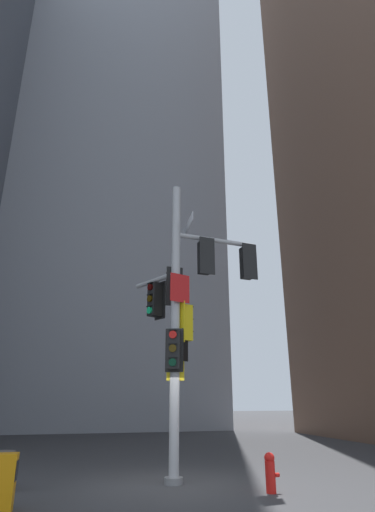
# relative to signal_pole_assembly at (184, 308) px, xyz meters

# --- Properties ---
(ground) EXTENTS (120.00, 120.00, 0.00)m
(ground) POSITION_rel_signal_pole_assembly_xyz_m (-0.30, -0.16, -4.40)
(ground) COLOR #38383A
(building_mid_block) EXTENTS (16.56, 16.56, 53.60)m
(building_mid_block) POSITION_rel_signal_pole_assembly_xyz_m (-0.99, 24.52, 22.39)
(building_mid_block) COLOR #9399A3
(building_mid_block) RESTS_ON ground
(signal_pole_assembly) EXTENTS (3.54, 2.48, 8.12)m
(signal_pole_assembly) POSITION_rel_signal_pole_assembly_xyz_m (0.00, 0.00, 0.00)
(signal_pole_assembly) COLOR #B2B2B5
(signal_pole_assembly) RESTS_ON ground
(fire_hydrant) EXTENTS (0.33, 0.23, 0.82)m
(fire_hydrant) POSITION_rel_signal_pole_assembly_xyz_m (1.60, -1.65, -3.97)
(fire_hydrant) COLOR red
(fire_hydrant) RESTS_ON ground
(newspaper_box) EXTENTS (0.45, 0.36, 0.99)m
(newspaper_box) POSITION_rel_signal_pole_assembly_xyz_m (-3.95, -1.97, -3.91)
(newspaper_box) COLOR orange
(newspaper_box) RESTS_ON ground
(trash_bin) EXTENTS (0.51, 0.51, 0.84)m
(trash_bin) POSITION_rel_signal_pole_assembly_xyz_m (-4.28, -0.10, -3.98)
(trash_bin) COLOR #59514C
(trash_bin) RESTS_ON ground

